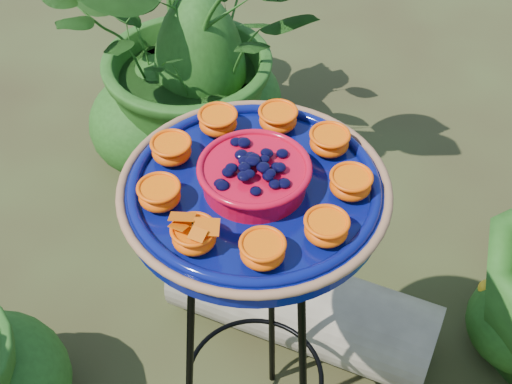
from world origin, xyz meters
TOP-DOWN VIEW (x-y plane):
  - ground_plane at (0.00, 0.00)m, footprint 20.00×20.00m
  - tripod_stand at (0.10, -0.11)m, footprint 0.35×0.35m
  - feeder_dish at (0.10, -0.11)m, footprint 0.49×0.49m
  - driftwood_log at (0.06, 0.21)m, footprint 0.70×0.28m
  - shrub_back_left at (-0.55, 0.72)m, footprint 1.02×0.97m

SIDE VIEW (x-z plane):
  - ground_plane at x=0.00m, z-range 0.00..0.00m
  - driftwood_log at x=0.06m, z-range 0.00..0.23m
  - shrub_back_left at x=-0.55m, z-range 0.00..0.89m
  - tripod_stand at x=0.10m, z-range 0.09..0.89m
  - feeder_dish at x=0.10m, z-range 0.80..0.89m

